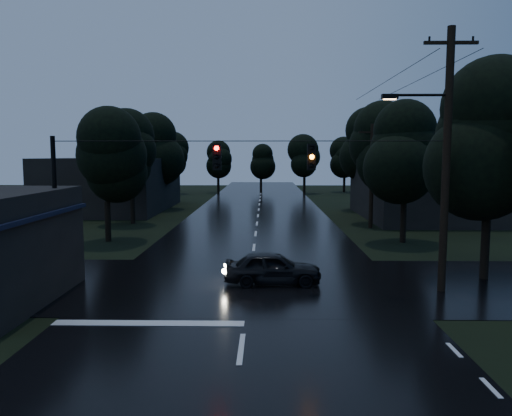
{
  "coord_description": "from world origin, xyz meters",
  "views": [
    {
      "loc": [
        0.65,
        -8.07,
        5.26
      ],
      "look_at": [
        0.22,
        14.53,
        2.87
      ],
      "focal_mm": 35.0,
      "sensor_mm": 36.0,
      "label": 1
    }
  ],
  "objects": [
    {
      "name": "tree_right_b",
      "position": [
        9.6,
        30.0,
        5.99
      ],
      "size": [
        4.48,
        4.48,
        9.44
      ],
      "color": "black",
      "rests_on": "ground"
    },
    {
      "name": "utility_pole_far",
      "position": [
        8.3,
        28.0,
        3.88
      ],
      "size": [
        2.0,
        0.3,
        7.5
      ],
      "color": "black",
      "rests_on": "ground"
    },
    {
      "name": "building_far_right",
      "position": [
        14.0,
        34.0,
        2.2
      ],
      "size": [
        10.0,
        14.0,
        4.4
      ],
      "primitive_type": "cube",
      "color": "black",
      "rests_on": "ground"
    },
    {
      "name": "car",
      "position": [
        0.96,
        11.97,
        0.67
      ],
      "size": [
        3.99,
        1.69,
        1.35
      ],
      "primitive_type": "imported",
      "rotation": [
        0.0,
        0.0,
        1.6
      ],
      "color": "black",
      "rests_on": "ground"
    },
    {
      "name": "anchor_pole_left",
      "position": [
        -7.5,
        11.0,
        3.0
      ],
      "size": [
        0.18,
        0.18,
        6.0
      ],
      "primitive_type": "cylinder",
      "color": "black",
      "rests_on": "ground"
    },
    {
      "name": "cross_street",
      "position": [
        0.0,
        12.0,
        0.0
      ],
      "size": [
        60.0,
        9.0,
        0.02
      ],
      "primitive_type": "cube",
      "color": "black",
      "rests_on": "ground"
    },
    {
      "name": "building_far_left",
      "position": [
        -14.0,
        40.0,
        2.5
      ],
      "size": [
        10.0,
        16.0,
        5.0
      ],
      "primitive_type": "cube",
      "color": "black",
      "rests_on": "ground"
    },
    {
      "name": "main_road",
      "position": [
        0.0,
        30.0,
        0.0
      ],
      "size": [
        12.0,
        120.0,
        0.02
      ],
      "primitive_type": "cube",
      "color": "black",
      "rests_on": "ground"
    },
    {
      "name": "tree_corner_near",
      "position": [
        10.0,
        13.0,
        5.99
      ],
      "size": [
        4.48,
        4.48,
        9.44
      ],
      "color": "black",
      "rests_on": "ground"
    },
    {
      "name": "tree_right_a",
      "position": [
        9.0,
        22.0,
        5.62
      ],
      "size": [
        4.2,
        4.2,
        8.85
      ],
      "color": "black",
      "rests_on": "ground"
    },
    {
      "name": "tree_left_c",
      "position": [
        -10.2,
        40.0,
        5.99
      ],
      "size": [
        4.48,
        4.48,
        9.44
      ],
      "color": "black",
      "rests_on": "ground"
    },
    {
      "name": "tree_left_a",
      "position": [
        -9.0,
        22.0,
        5.24
      ],
      "size": [
        3.92,
        3.92,
        8.26
      ],
      "color": "black",
      "rests_on": "ground"
    },
    {
      "name": "span_signals",
      "position": [
        0.56,
        10.99,
        5.24
      ],
      "size": [
        15.0,
        0.37,
        1.12
      ],
      "color": "black",
      "rests_on": "ground"
    },
    {
      "name": "tree_left_b",
      "position": [
        -9.6,
        30.0,
        5.62
      ],
      "size": [
        4.2,
        4.2,
        8.85
      ],
      "color": "black",
      "rests_on": "ground"
    },
    {
      "name": "utility_pole_main",
      "position": [
        7.41,
        11.0,
        5.26
      ],
      "size": [
        3.5,
        0.3,
        10.0
      ],
      "color": "black",
      "rests_on": "ground"
    },
    {
      "name": "tree_right_c",
      "position": [
        10.2,
        40.0,
        6.37
      ],
      "size": [
        4.76,
        4.76,
        10.03
      ],
      "color": "black",
      "rests_on": "ground"
    }
  ]
}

